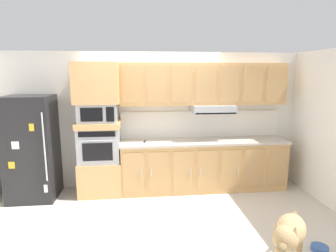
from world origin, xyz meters
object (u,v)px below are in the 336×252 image
at_px(refrigerator, 32,148).
at_px(built_in_oven, 100,144).
at_px(screwdriver, 145,141).
at_px(microwave, 98,112).
at_px(dog_food_bowl, 320,248).
at_px(dog, 289,234).

bearing_deg(refrigerator, built_in_oven, 3.46).
bearing_deg(refrigerator, screwdriver, 1.52).
height_order(refrigerator, microwave, refrigerator).
bearing_deg(screwdriver, dog_food_bowl, -44.35).
bearing_deg(dog_food_bowl, microwave, 144.66).
xyz_separation_m(microwave, dog_food_bowl, (2.84, -2.01, -1.43)).
distance_m(microwave, dog_food_bowl, 3.76).
distance_m(built_in_oven, dog, 3.26).
xyz_separation_m(built_in_oven, dog, (2.24, -2.33, -0.44)).
distance_m(refrigerator, built_in_oven, 1.12).
height_order(built_in_oven, dog, built_in_oven).
bearing_deg(dog_food_bowl, dog, -152.15).
bearing_deg(built_in_oven, dog, -46.20).
xyz_separation_m(screwdriver, dog, (1.44, -2.32, -0.47)).
xyz_separation_m(dog, dog_food_bowl, (0.60, 0.32, -0.43)).
distance_m(refrigerator, microwave, 1.26).
bearing_deg(refrigerator, dog_food_bowl, -26.19).
bearing_deg(dog_food_bowl, built_in_oven, 144.66).
height_order(built_in_oven, screwdriver, built_in_oven).
bearing_deg(refrigerator, microwave, 3.46).
distance_m(refrigerator, dog, 4.07).
bearing_deg(built_in_oven, refrigerator, -176.54).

